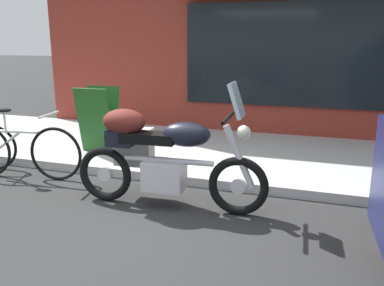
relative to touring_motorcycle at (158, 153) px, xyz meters
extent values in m
plane|color=#2B2B2B|center=(0.01, -0.46, -0.60)|extent=(80.00, 80.00, 0.00)
torus|color=black|center=(0.89, 0.02, -0.29)|extent=(0.64, 0.13, 0.63)
cylinder|color=silver|center=(0.89, 0.02, -0.29)|extent=(0.16, 0.07, 0.16)
torus|color=black|center=(-0.63, -0.07, -0.29)|extent=(0.64, 0.13, 0.63)
cylinder|color=silver|center=(-0.63, -0.07, -0.29)|extent=(0.16, 0.07, 0.16)
cube|color=silver|center=(0.08, -0.03, -0.24)|extent=(0.46, 0.33, 0.32)
cylinder|color=silver|center=(0.13, -0.03, -0.07)|extent=(0.99, 0.12, 0.06)
ellipsoid|color=black|center=(0.33, -0.01, 0.23)|extent=(0.54, 0.31, 0.26)
cube|color=black|center=(-0.09, -0.04, 0.17)|extent=(0.61, 0.28, 0.11)
cube|color=black|center=(-0.42, -0.06, 0.15)|extent=(0.29, 0.24, 0.18)
cylinder|color=silver|center=(0.89, 0.02, 0.03)|extent=(0.35, 0.09, 0.67)
cylinder|color=black|center=(0.77, 0.02, 0.43)|extent=(0.08, 0.62, 0.04)
cube|color=silver|center=(0.85, 0.02, 0.61)|extent=(0.17, 0.33, 0.35)
sphere|color=#EAEACC|center=(0.93, 0.03, 0.29)|extent=(0.14, 0.14, 0.14)
cube|color=#BABABA|center=(-0.38, 0.18, -0.01)|extent=(0.45, 0.23, 0.44)
cube|color=black|center=(-0.38, 0.29, -0.01)|extent=(0.37, 0.04, 0.03)
ellipsoid|color=#591E19|center=(-0.37, -0.06, 0.33)|extent=(0.50, 0.35, 0.28)
torus|color=black|center=(-1.60, 0.34, -0.25)|extent=(0.71, 0.15, 0.71)
cylinder|color=silver|center=(-2.09, 0.26, 0.03)|extent=(0.55, 0.12, 0.04)
cylinder|color=silver|center=(-2.29, 0.23, -0.13)|extent=(0.43, 0.10, 0.32)
cylinder|color=silver|center=(-2.27, 0.23, 0.15)|extent=(0.03, 0.03, 0.30)
ellipsoid|color=black|center=(-2.27, 0.23, 0.31)|extent=(0.23, 0.13, 0.06)
cylinder|color=silver|center=(-1.65, 0.33, 0.27)|extent=(0.10, 0.48, 0.03)
cube|color=#1E511E|center=(-1.60, 1.29, 0.02)|extent=(0.55, 0.20, 0.99)
cube|color=#1E511E|center=(-1.60, 1.51, 0.02)|extent=(0.55, 0.20, 0.99)
camera|label=1|loc=(1.72, -3.92, 1.18)|focal=38.10mm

